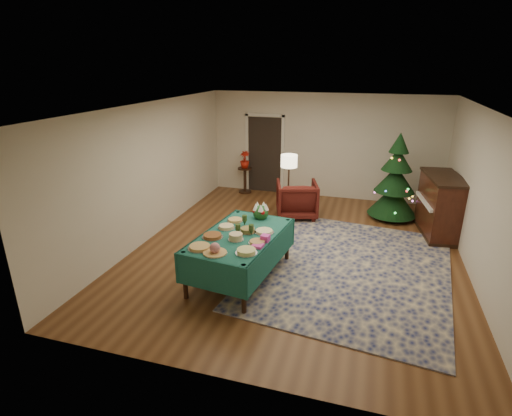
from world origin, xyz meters
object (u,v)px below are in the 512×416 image
(armchair, at_px, (297,198))
(side_table, at_px, (245,181))
(floor_lamp, at_px, (289,165))
(christmas_tree, at_px, (395,181))
(gift_box, at_px, (265,238))
(potted_plant, at_px, (245,163))
(buffet_table, at_px, (240,243))
(piano, at_px, (440,206))

(armchair, bearing_deg, side_table, -56.08)
(floor_lamp, relative_size, christmas_tree, 0.76)
(gift_box, xyz_separation_m, potted_plant, (-1.84, 4.60, -0.01))
(side_table, bearing_deg, floor_lamp, -45.93)
(floor_lamp, bearing_deg, christmas_tree, 18.02)
(buffet_table, height_order, armchair, armchair)
(armchair, relative_size, potted_plant, 2.02)
(potted_plant, bearing_deg, piano, -18.26)
(floor_lamp, xyz_separation_m, potted_plant, (-1.56, 1.61, -0.45))
(floor_lamp, bearing_deg, piano, 0.77)
(floor_lamp, bearing_deg, buffet_table, -93.58)
(side_table, relative_size, piano, 0.45)
(floor_lamp, height_order, christmas_tree, christmas_tree)
(potted_plant, xyz_separation_m, christmas_tree, (3.86, -0.86, 0.07))
(buffet_table, distance_m, gift_box, 0.52)
(side_table, bearing_deg, piano, -18.26)
(gift_box, bearing_deg, potted_plant, 111.80)
(buffet_table, relative_size, gift_box, 17.11)
(potted_plant, relative_size, christmas_tree, 0.23)
(gift_box, bearing_deg, floor_lamp, 95.35)
(floor_lamp, xyz_separation_m, side_table, (-1.56, 1.61, -0.93))
(gift_box, relative_size, piano, 0.08)
(potted_plant, distance_m, christmas_tree, 3.95)
(buffet_table, xyz_separation_m, piano, (3.37, 2.90, -0.01))
(buffet_table, bearing_deg, piano, 40.65)
(floor_lamp, relative_size, piano, 0.98)
(gift_box, distance_m, floor_lamp, 3.03)
(side_table, distance_m, piano, 5.01)
(piano, bearing_deg, christmas_tree, 141.84)
(gift_box, height_order, potted_plant, potted_plant)
(buffet_table, xyz_separation_m, side_table, (-1.38, 4.46, -0.29))
(buffet_table, bearing_deg, armchair, 83.59)
(armchair, relative_size, side_table, 1.33)
(floor_lamp, relative_size, side_table, 2.15)
(floor_lamp, height_order, side_table, floor_lamp)
(buffet_table, xyz_separation_m, christmas_tree, (2.48, 3.60, 0.26))
(gift_box, distance_m, potted_plant, 4.95)
(potted_plant, bearing_deg, side_table, -90.00)
(armchair, xyz_separation_m, christmas_tree, (2.13, 0.55, 0.43))
(buffet_table, distance_m, side_table, 4.68)
(gift_box, distance_m, side_table, 4.98)
(christmas_tree, bearing_deg, potted_plant, 167.37)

